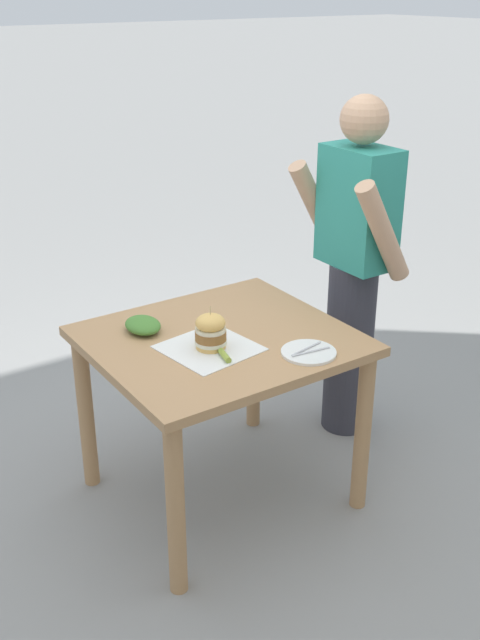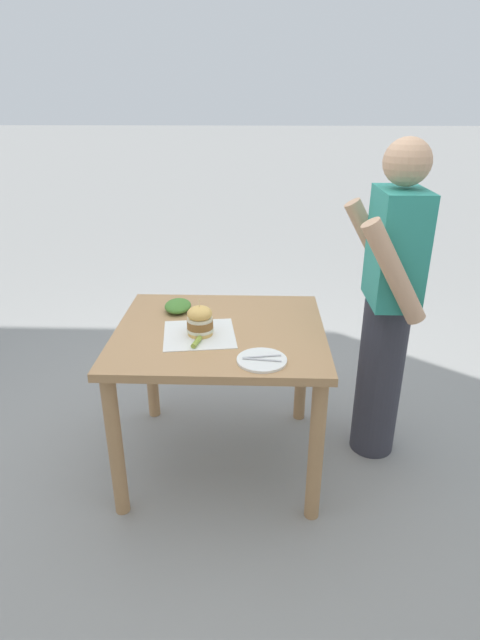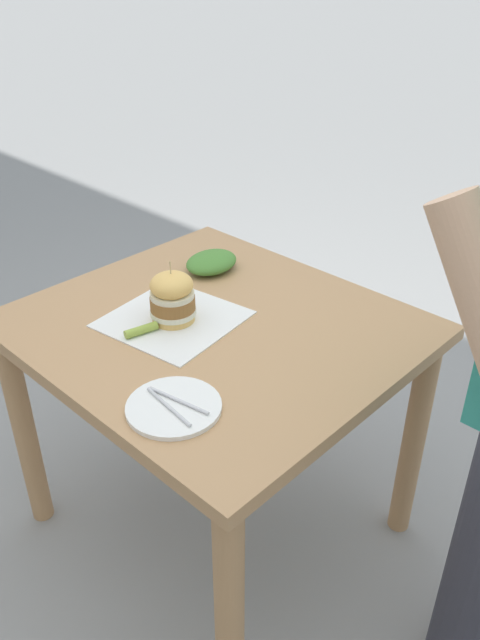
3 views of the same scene
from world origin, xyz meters
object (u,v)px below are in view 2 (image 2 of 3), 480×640
at_px(sandwich, 200,321).
at_px(side_salad, 178,306).
at_px(pickle_spear, 197,342).
at_px(diner_across_table, 388,304).
at_px(side_plate_with_forks, 262,360).
at_px(patio_table, 220,352).

distance_m(sandwich, side_salad, 0.33).
bearing_deg(pickle_spear, diner_across_table, 108.44).
distance_m(side_plate_with_forks, side_salad, 0.71).
bearing_deg(diner_across_table, side_salad, -94.71).
bearing_deg(patio_table, sandwich, -51.14).
bearing_deg(side_salad, pickle_spear, 19.88).
relative_size(sandwich, side_salad, 1.01).
relative_size(side_plate_with_forks, side_salad, 1.22).
xyz_separation_m(pickle_spear, side_plate_with_forks, (0.15, 0.30, -0.01)).
bearing_deg(diner_across_table, sandwich, -77.71).
relative_size(side_plate_with_forks, diner_across_table, 0.13).
height_order(side_salad, diner_across_table, diner_across_table).
bearing_deg(sandwich, pickle_spear, -2.96).
bearing_deg(diner_across_table, pickle_spear, -71.56).
height_order(pickle_spear, side_salad, side_salad).
height_order(patio_table, sandwich, sandwich).
height_order(patio_table, side_plate_with_forks, side_plate_with_forks).
bearing_deg(diner_across_table, side_plate_with_forks, -54.37).
bearing_deg(side_plate_with_forks, side_salad, -140.89).
distance_m(patio_table, side_plate_with_forks, 0.41).
bearing_deg(pickle_spear, sandwich, 177.04).
xyz_separation_m(sandwich, pickle_spear, (0.11, -0.01, -0.06)).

